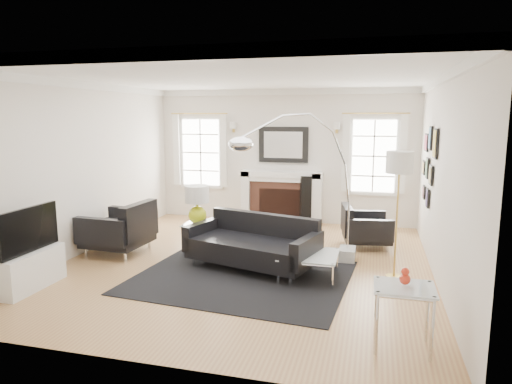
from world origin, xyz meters
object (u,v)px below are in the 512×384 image
(sofa, at_px, (254,245))
(armchair_right, at_px, (363,228))
(armchair_left, at_px, (121,230))
(arc_floor_lamp, at_px, (299,184))
(coffee_table, at_px, (309,256))
(fireplace, at_px, (281,198))
(gourd_lamp, at_px, (197,202))

(sofa, relative_size, armchair_right, 2.12)
(armchair_left, distance_m, arc_floor_lamp, 3.08)
(sofa, height_order, armchair_right, sofa)
(coffee_table, xyz_separation_m, arc_floor_lamp, (-0.22, 0.36, 0.96))
(armchair_left, height_order, armchair_right, armchair_left)
(coffee_table, bearing_deg, armchair_left, 172.37)
(armchair_right, xyz_separation_m, coffee_table, (-0.68, -1.81, -0.01))
(fireplace, bearing_deg, gourd_lamp, -110.48)
(sofa, xyz_separation_m, coffee_table, (0.87, -0.28, -0.02))
(armchair_left, relative_size, coffee_table, 1.39)
(sofa, xyz_separation_m, gourd_lamp, (-1.09, 0.47, 0.51))
(coffee_table, distance_m, gourd_lamp, 2.16)
(fireplace, height_order, coffee_table, fireplace)
(armchair_left, distance_m, armchair_right, 4.10)
(fireplace, distance_m, gourd_lamp, 2.62)
(armchair_left, distance_m, coffee_table, 3.20)
(coffee_table, bearing_deg, arc_floor_lamp, 121.16)
(sofa, height_order, gourd_lamp, gourd_lamp)
(arc_floor_lamp, bearing_deg, armchair_left, 178.75)
(gourd_lamp, bearing_deg, coffee_table, -20.92)
(fireplace, height_order, gourd_lamp, gourd_lamp)
(armchair_left, bearing_deg, armchair_right, 19.75)
(gourd_lamp, bearing_deg, armchair_right, 21.94)
(armchair_left, relative_size, gourd_lamp, 1.73)
(armchair_right, xyz_separation_m, arc_floor_lamp, (-0.90, -1.45, 0.95))
(sofa, distance_m, armchair_left, 2.31)
(fireplace, xyz_separation_m, coffee_table, (1.04, -3.18, -0.22))
(armchair_right, height_order, gourd_lamp, gourd_lamp)
(sofa, bearing_deg, armchair_right, 44.62)
(armchair_right, relative_size, arc_floor_lamp, 0.42)
(armchair_left, height_order, arc_floor_lamp, arc_floor_lamp)
(arc_floor_lamp, bearing_deg, sofa, -172.78)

